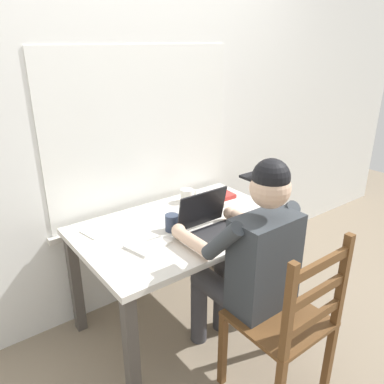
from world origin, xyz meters
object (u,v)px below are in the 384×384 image
object	(u,v)px
computer_mouse	(246,221)
book_stack_main	(225,198)
coffee_mug_white	(187,195)
laptop	(211,225)
seated_person	(248,259)
coffee_mug_dark	(172,223)
desk	(185,238)
wooden_chair	(287,323)

from	to	relation	value
computer_mouse	book_stack_main	world-z (taller)	book_stack_main
coffee_mug_white	book_stack_main	distance (m)	0.26
laptop	book_stack_main	world-z (taller)	laptop
seated_person	laptop	bearing A→B (deg)	90.87
seated_person	computer_mouse	bearing A→B (deg)	47.21
coffee_mug_dark	coffee_mug_white	bearing A→B (deg)	42.08
computer_mouse	book_stack_main	bearing A→B (deg)	70.41
laptop	coffee_mug_dark	size ratio (longest dim) A/B	2.84
desk	wooden_chair	bearing A→B (deg)	-85.62
computer_mouse	coffee_mug_dark	distance (m)	0.45
coffee_mug_dark	desk	bearing A→B (deg)	10.29
computer_mouse	wooden_chair	bearing A→B (deg)	-114.07
desk	coffee_mug_white	size ratio (longest dim) A/B	10.14
seated_person	coffee_mug_dark	distance (m)	0.49
laptop	seated_person	bearing A→B (deg)	-89.13
computer_mouse	coffee_mug_dark	xyz separation A→B (m)	(-0.40, 0.20, 0.03)
desk	book_stack_main	world-z (taller)	book_stack_main
desk	wooden_chair	xyz separation A→B (m)	(0.06, -0.76, -0.15)
coffee_mug_white	book_stack_main	size ratio (longest dim) A/B	0.78
desk	computer_mouse	world-z (taller)	computer_mouse
desk	wooden_chair	distance (m)	0.78
book_stack_main	coffee_mug_white	bearing A→B (deg)	139.85
coffee_mug_dark	laptop	bearing A→B (deg)	-46.68
wooden_chair	coffee_mug_dark	bearing A→B (deg)	102.14
wooden_chair	book_stack_main	distance (m)	0.97
wooden_chair	book_stack_main	bearing A→B (deg)	67.56
coffee_mug_white	book_stack_main	world-z (taller)	coffee_mug_white
book_stack_main	wooden_chair	bearing A→B (deg)	-112.44
laptop	book_stack_main	size ratio (longest dim) A/B	2.09
wooden_chair	laptop	bearing A→B (deg)	90.44
desk	coffee_mug_dark	distance (m)	0.18
wooden_chair	coffee_mug_white	distance (m)	1.08
seated_person	coffee_mug_dark	size ratio (longest dim) A/B	10.80
wooden_chair	coffee_mug_white	size ratio (longest dim) A/B	7.67
seated_person	laptop	distance (m)	0.31
desk	seated_person	distance (m)	0.49
seated_person	computer_mouse	world-z (taller)	seated_person
seated_person	wooden_chair	bearing A→B (deg)	-90.00
desk	seated_person	world-z (taller)	seated_person
coffee_mug_white	coffee_mug_dark	xyz separation A→B (m)	(-0.32, -0.29, 0.01)
seated_person	laptop	world-z (taller)	seated_person
desk	coffee_mug_white	distance (m)	0.37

